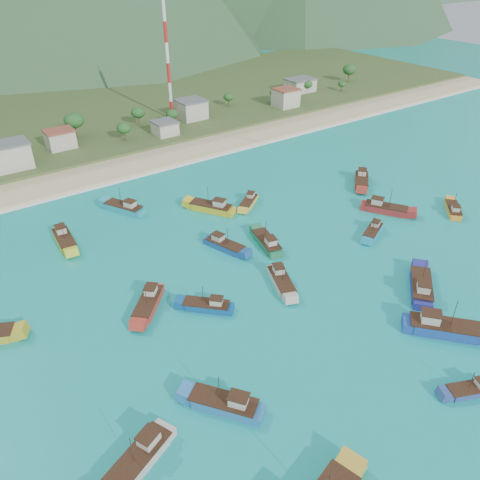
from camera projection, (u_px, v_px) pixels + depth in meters
ground at (272, 301)px, 91.70m from camera, size 600.00×600.00×0.00m
beach at (114, 169)px, 146.28m from camera, size 400.00×18.00×1.20m
land at (55, 119)px, 188.43m from camera, size 400.00×110.00×2.40m
surf_line at (126, 179)px, 139.72m from camera, size 400.00×2.50×0.08m
village at (143, 123)px, 169.35m from camera, size 209.18×28.63×7.47m
vegetation at (70, 134)px, 158.39m from camera, size 277.52×25.73×9.15m
radio_tower at (168, 63)px, 172.13m from camera, size 1.20×1.20×42.19m
boat_0 at (225, 404)px, 69.87m from camera, size 9.58×11.32×6.82m
boat_1 at (249, 202)px, 125.77m from camera, size 9.08×7.66×5.47m
boat_2 at (64, 240)px, 109.16m from camera, size 4.29×11.74×6.80m
boat_3 at (267, 243)px, 108.12m from camera, size 5.93×11.62×6.59m
boat_5 at (139, 459)px, 62.37m from camera, size 12.12×7.90×6.93m
boat_6 at (421, 288)px, 93.70m from camera, size 12.07×10.85×7.43m
boat_7 at (149, 303)px, 89.75m from camera, size 9.93×10.25×6.51m
boat_9 at (373, 232)px, 112.77m from camera, size 9.50×6.36×5.44m
boat_10 at (212, 208)px, 122.49m from camera, size 9.57×12.30×7.24m
boat_13 at (472, 390)px, 72.51m from camera, size 8.79×5.78×5.02m
boat_15 at (124, 208)px, 122.39m from camera, size 8.38×11.99×6.91m
boat_17 at (385, 209)px, 122.02m from camera, size 9.34×12.09×7.10m
boat_18 at (453, 210)px, 121.98m from camera, size 8.96×8.54×5.65m
boat_19 at (207, 306)px, 89.26m from camera, size 8.96×8.98×5.79m
boat_22 at (281, 281)px, 95.83m from camera, size 6.85×11.03×6.28m
boat_23 at (225, 246)px, 107.19m from camera, size 6.19×11.00×6.23m
boat_24 at (443, 328)px, 83.52m from camera, size 11.86×12.85×7.99m
boat_25 at (361, 181)px, 136.68m from camera, size 11.18×10.60×7.03m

